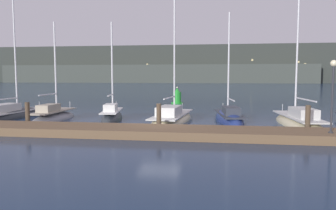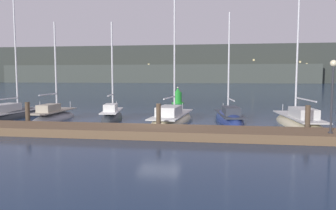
# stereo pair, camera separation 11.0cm
# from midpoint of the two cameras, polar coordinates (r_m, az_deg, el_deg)

# --- Properties ---
(ground_plane) EXTENTS (400.00, 400.00, 0.00)m
(ground_plane) POSITION_cam_midpoint_polar(r_m,az_deg,el_deg) (19.74, -1.64, -4.38)
(ground_plane) COLOR #192D4C
(dock) EXTENTS (39.69, 2.80, 0.45)m
(dock) POSITION_cam_midpoint_polar(r_m,az_deg,el_deg) (17.87, -2.70, -4.65)
(dock) COLOR brown
(dock) RESTS_ON ground
(mooring_pile_1) EXTENTS (0.28, 0.28, 1.60)m
(mooring_pile_1) POSITION_cam_midpoint_polar(r_m,az_deg,el_deg) (22.43, -23.39, -1.59)
(mooring_pile_1) COLOR #4C3D2D
(mooring_pile_1) RESTS_ON ground
(mooring_pile_2) EXTENTS (0.28, 0.28, 1.61)m
(mooring_pile_2) POSITION_cam_midpoint_polar(r_m,az_deg,el_deg) (19.39, -1.77, -2.14)
(mooring_pile_2) COLOR #4C3D2D
(mooring_pile_2) RESTS_ON ground
(mooring_pile_3) EXTENTS (0.28, 0.28, 1.63)m
(mooring_pile_3) POSITION_cam_midpoint_polar(r_m,az_deg,el_deg) (19.74, 22.99, -2.39)
(mooring_pile_3) COLOR #4C3D2D
(mooring_pile_3) RESTS_ON ground
(sailboat_berth_2) EXTENTS (2.55, 7.94, 11.48)m
(sailboat_berth_2) POSITION_cam_midpoint_polar(r_m,az_deg,el_deg) (28.35, -25.65, -1.76)
(sailboat_berth_2) COLOR #2D3338
(sailboat_berth_2) RESTS_ON ground
(sailboat_berth_3) EXTENTS (1.63, 5.82, 7.74)m
(sailboat_berth_3) POSITION_cam_midpoint_polar(r_m,az_deg,el_deg) (25.43, -19.45, -2.22)
(sailboat_berth_3) COLOR gray
(sailboat_berth_3) RESTS_ON ground
(sailboat_berth_4) EXTENTS (2.18, 5.16, 7.93)m
(sailboat_berth_4) POSITION_cam_midpoint_polar(r_m,az_deg,el_deg) (24.35, -9.86, -2.37)
(sailboat_berth_4) COLOR #2D3338
(sailboat_berth_4) RESTS_ON ground
(sailboat_berth_5) EXTENTS (2.98, 8.42, 10.47)m
(sailboat_berth_5) POSITION_cam_midpoint_polar(r_m,az_deg,el_deg) (23.61, 0.58, -2.51)
(sailboat_berth_5) COLOR beige
(sailboat_berth_5) RESTS_ON ground
(sailboat_berth_6) EXTENTS (2.57, 7.12, 8.66)m
(sailboat_berth_6) POSITION_cam_midpoint_polar(r_m,az_deg,el_deg) (24.32, 10.46, -2.45)
(sailboat_berth_6) COLOR navy
(sailboat_berth_6) RESTS_ON ground
(sailboat_berth_7) EXTENTS (2.55, 7.95, 11.59)m
(sailboat_berth_7) POSITION_cam_midpoint_polar(r_m,az_deg,el_deg) (23.00, 21.60, -3.04)
(sailboat_berth_7) COLOR beige
(sailboat_berth_7) RESTS_ON ground
(channel_buoy) EXTENTS (1.39, 1.39, 1.98)m
(channel_buoy) POSITION_cam_midpoint_polar(r_m,az_deg,el_deg) (38.21, 1.52, 1.34)
(channel_buoy) COLOR green
(channel_buoy) RESTS_ON ground
(dock_lamppost) EXTENTS (0.32, 0.32, 3.57)m
(dock_lamppost) POSITION_cam_midpoint_polar(r_m,az_deg,el_deg) (17.77, 26.63, 3.32)
(dock_lamppost) COLOR #2D2D33
(dock_lamppost) RESTS_ON dock
(hillside_backdrop) EXTENTS (240.00, 23.00, 17.40)m
(hillside_backdrop) POSITION_cam_midpoint_polar(r_m,az_deg,el_deg) (157.29, 5.74, 6.83)
(hillside_backdrop) COLOR #333833
(hillside_backdrop) RESTS_ON ground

